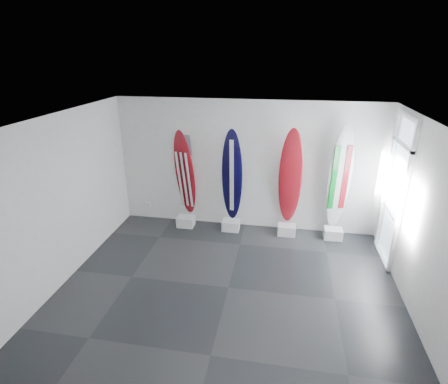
% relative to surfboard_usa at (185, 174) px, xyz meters
% --- Properties ---
extents(floor, '(6.00, 6.00, 0.00)m').
position_rel_surfboard_usa_xyz_m(floor, '(1.41, -2.28, -1.30)').
color(floor, black).
rests_on(floor, ground).
extents(ceiling, '(6.00, 6.00, 0.00)m').
position_rel_surfboard_usa_xyz_m(ceiling, '(1.41, -2.28, 1.70)').
color(ceiling, white).
rests_on(ceiling, wall_back).
extents(wall_back, '(6.00, 0.00, 6.00)m').
position_rel_surfboard_usa_xyz_m(wall_back, '(1.41, 0.22, 0.20)').
color(wall_back, silver).
rests_on(wall_back, ground).
extents(wall_front, '(6.00, 0.00, 6.00)m').
position_rel_surfboard_usa_xyz_m(wall_front, '(1.41, -4.78, 0.20)').
color(wall_front, silver).
rests_on(wall_front, ground).
extents(wall_left, '(0.00, 5.00, 5.00)m').
position_rel_surfboard_usa_xyz_m(wall_left, '(-1.59, -2.28, 0.20)').
color(wall_left, silver).
rests_on(wall_left, ground).
extents(wall_right, '(0.00, 5.00, 5.00)m').
position_rel_surfboard_usa_xyz_m(wall_right, '(4.41, -2.28, 0.20)').
color(wall_right, silver).
rests_on(wall_right, ground).
extents(display_block_usa, '(0.40, 0.30, 0.24)m').
position_rel_surfboard_usa_xyz_m(display_block_usa, '(0.00, -0.10, -1.18)').
color(display_block_usa, silver).
rests_on(display_block_usa, floor).
extents(surfboard_usa, '(0.57, 0.54, 2.14)m').
position_rel_surfboard_usa_xyz_m(surfboard_usa, '(0.00, 0.00, 0.00)').
color(surfboard_usa, maroon).
rests_on(surfboard_usa, display_block_usa).
extents(display_block_navy, '(0.40, 0.30, 0.24)m').
position_rel_surfboard_usa_xyz_m(display_block_navy, '(1.11, -0.10, -1.18)').
color(display_block_navy, silver).
rests_on(display_block_navy, floor).
extents(surfboard_navy, '(0.51, 0.24, 2.17)m').
position_rel_surfboard_usa_xyz_m(surfboard_navy, '(1.11, 0.00, 0.02)').
color(surfboard_navy, black).
rests_on(surfboard_navy, display_block_navy).
extents(display_block_swiss, '(0.40, 0.30, 0.24)m').
position_rel_surfboard_usa_xyz_m(display_block_swiss, '(2.41, -0.10, -1.18)').
color(display_block_swiss, silver).
rests_on(display_block_swiss, floor).
extents(surfboard_swiss, '(0.52, 0.33, 2.26)m').
position_rel_surfboard_usa_xyz_m(surfboard_swiss, '(2.41, 0.00, 0.06)').
color(surfboard_swiss, maroon).
rests_on(surfboard_swiss, display_block_swiss).
extents(display_block_italy, '(0.40, 0.30, 0.24)m').
position_rel_surfboard_usa_xyz_m(display_block_italy, '(3.44, -0.10, -1.18)').
color(display_block_italy, silver).
rests_on(display_block_italy, floor).
extents(surfboard_italy, '(0.57, 0.33, 2.38)m').
position_rel_surfboard_usa_xyz_m(surfboard_italy, '(3.44, 0.00, 0.12)').
color(surfboard_italy, silver).
rests_on(surfboard_italy, display_block_italy).
extents(wall_outlet, '(0.09, 0.02, 0.13)m').
position_rel_surfboard_usa_xyz_m(wall_outlet, '(-1.04, 0.20, -0.95)').
color(wall_outlet, silver).
rests_on(wall_outlet, wall_back).
extents(glass_door, '(0.12, 1.16, 2.85)m').
position_rel_surfboard_usa_xyz_m(glass_door, '(4.38, -0.73, 0.12)').
color(glass_door, white).
rests_on(glass_door, floor).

